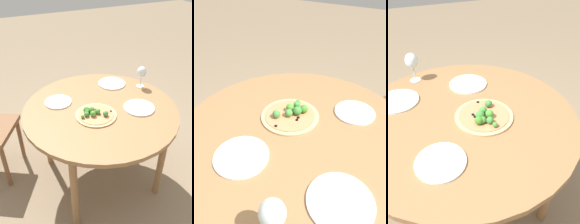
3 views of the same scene
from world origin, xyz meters
The scene contains 7 objects.
ground_plane centered at (0.00, 0.00, 0.00)m, with size 12.00×12.00×0.00m, color #847056.
dining_table centered at (0.00, 0.00, 0.64)m, with size 1.11×1.11×0.71m.
pizza centered at (-0.07, 0.07, 0.72)m, with size 0.28×0.28×0.06m.
wine_glass centered at (0.16, -0.44, 0.83)m, with size 0.07×0.07×0.18m.
plate_near centered at (-0.12, -0.25, 0.72)m, with size 0.22×0.22×0.01m.
plate_far centered at (0.20, 0.25, 0.72)m, with size 0.20×0.20×0.01m.
plate_side centered at (0.29, -0.25, 0.72)m, with size 0.23×0.23×0.01m.
Camera 1 is at (-1.34, 0.65, 1.70)m, focal length 40.00 mm.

